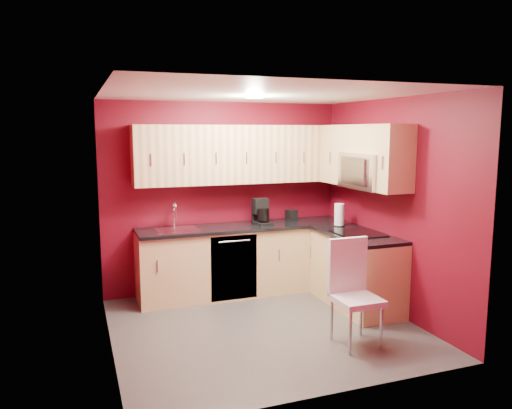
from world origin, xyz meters
TOP-DOWN VIEW (x-y plane):
  - floor at (0.00, 0.00)m, footprint 3.20×3.20m
  - ceiling at (0.00, 0.00)m, footprint 3.20×3.20m
  - wall_back at (0.00, 1.50)m, footprint 3.20×0.00m
  - wall_front at (0.00, -1.50)m, footprint 3.20×0.00m
  - wall_left at (-1.60, 0.00)m, footprint 0.00×3.00m
  - wall_right at (1.60, 0.00)m, footprint 0.00×3.00m
  - base_cabinets_back at (0.20, 1.20)m, footprint 2.80×0.60m
  - base_cabinets_right at (1.30, 0.25)m, footprint 0.60×1.30m
  - countertop_back at (0.20, 1.19)m, footprint 2.80×0.63m
  - countertop_right at (1.29, 0.23)m, footprint 0.63×1.27m
  - upper_cabinets_back at (0.20, 1.32)m, footprint 2.80×0.35m
  - upper_cabinets_right at (1.42, 0.44)m, footprint 0.35×1.55m
  - microwave at (1.39, 0.20)m, footprint 0.42×0.76m
  - cooktop at (1.28, 0.20)m, footprint 0.50×0.55m
  - sink at (-0.70, 1.20)m, footprint 0.52×0.42m
  - dishwasher_front at (-0.05, 0.91)m, footprint 0.60×0.02m
  - downlight at (0.00, 0.30)m, footprint 0.20×0.20m
  - coffee_maker at (0.43, 1.17)m, footprint 0.24×0.30m
  - napkin_holder at (0.92, 1.33)m, footprint 0.14×0.14m
  - paper_towel at (1.32, 0.73)m, footprint 0.19×0.19m
  - dining_chair at (0.70, -0.74)m, footprint 0.43×0.45m

SIDE VIEW (x-z plane):
  - floor at x=0.00m, z-range 0.00..0.00m
  - base_cabinets_back at x=0.20m, z-range 0.00..0.87m
  - base_cabinets_right at x=1.30m, z-range 0.00..0.87m
  - dishwasher_front at x=-0.05m, z-range 0.03..0.84m
  - dining_chair at x=0.70m, z-range 0.00..1.06m
  - countertop_back at x=0.20m, z-range 0.87..0.91m
  - countertop_right at x=1.29m, z-range 0.87..0.91m
  - cooktop at x=1.28m, z-range 0.91..0.92m
  - sink at x=-0.70m, z-range 0.77..1.12m
  - napkin_holder at x=0.92m, z-range 0.91..1.05m
  - paper_towel at x=1.32m, z-range 0.91..1.20m
  - coffee_maker at x=0.43m, z-range 0.91..1.25m
  - wall_back at x=0.00m, z-range -0.35..2.85m
  - wall_front at x=0.00m, z-range -0.35..2.85m
  - wall_left at x=-1.60m, z-range -0.25..2.75m
  - wall_right at x=1.60m, z-range -0.25..2.75m
  - microwave at x=1.39m, z-range 1.45..1.87m
  - upper_cabinets_back at x=0.20m, z-range 1.45..2.20m
  - upper_cabinets_right at x=1.42m, z-range 1.51..2.26m
  - downlight at x=0.00m, z-range 2.48..2.49m
  - ceiling at x=0.00m, z-range 2.50..2.50m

